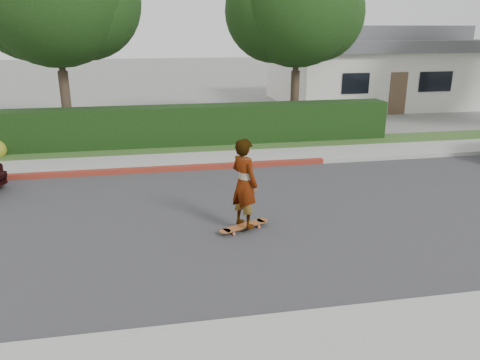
{
  "coord_description": "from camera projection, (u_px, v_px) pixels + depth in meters",
  "views": [
    {
      "loc": [
        -4.3,
        -9.82,
        4.22
      ],
      "look_at": [
        -2.51,
        -0.16,
        1.0
      ],
      "focal_mm": 35.0,
      "sensor_mm": 36.0,
      "label": 1
    }
  ],
  "objects": [
    {
      "name": "planting_strip",
      "position": [
        273.0,
        145.0,
        17.39
      ],
      "size": [
        60.0,
        1.6,
        0.1
      ],
      "primitive_type": "cube",
      "color": "#2D4C1E",
      "rests_on": "ground"
    },
    {
      "name": "hedge",
      "position": [
        191.0,
        126.0,
        17.21
      ],
      "size": [
        15.0,
        1.0,
        1.5
      ],
      "primitive_type": "cube",
      "color": "black",
      "rests_on": "ground"
    },
    {
      "name": "sidewalk_far",
      "position": [
        285.0,
        156.0,
        15.89
      ],
      "size": [
        60.0,
        1.6,
        0.12
      ],
      "primitive_type": "cube",
      "color": "gray",
      "rests_on": "ground"
    },
    {
      "name": "sidewalk_near",
      "position": [
        479.0,
        339.0,
        6.54
      ],
      "size": [
        60.0,
        1.6,
        0.12
      ],
      "primitive_type": "cube",
      "color": "gray",
      "rests_on": "ground"
    },
    {
      "name": "curb_far",
      "position": [
        293.0,
        162.0,
        15.04
      ],
      "size": [
        60.0,
        0.2,
        0.15
      ],
      "primitive_type": "cube",
      "color": "#9E9E99",
      "rests_on": "ground"
    },
    {
      "name": "house",
      "position": [
        368.0,
        66.0,
        26.92
      ],
      "size": [
        10.6,
        8.6,
        4.3
      ],
      "color": "beige",
      "rests_on": "ground"
    },
    {
      "name": "road",
      "position": [
        341.0,
        211.0,
        11.23
      ],
      "size": [
        60.0,
        8.0,
        0.01
      ],
      "primitive_type": "cube",
      "color": "#2D2D30",
      "rests_on": "ground"
    },
    {
      "name": "curb_red_section",
      "position": [
        134.0,
        171.0,
        14.18
      ],
      "size": [
        12.0,
        0.21,
        0.15
      ],
      "primitive_type": "cube",
      "color": "maroon",
      "rests_on": "ground"
    },
    {
      "name": "tree_center",
      "position": [
        296.0,
        9.0,
        18.55
      ],
      "size": [
        5.66,
        4.84,
        7.44
      ],
      "color": "#33261C",
      "rests_on": "ground"
    },
    {
      "name": "skateboard",
      "position": [
        244.0,
        226.0,
        10.15
      ],
      "size": [
        1.23,
        0.73,
        0.11
      ],
      "rotation": [
        0.0,
        0.0,
        0.43
      ],
      "color": "#B95C32",
      "rests_on": "ground"
    },
    {
      "name": "curb_near",
      "position": [
        442.0,
        303.0,
        7.38
      ],
      "size": [
        60.0,
        0.2,
        0.15
      ],
      "primitive_type": "cube",
      "color": "#9E9E99",
      "rests_on": "ground"
    },
    {
      "name": "skateboarder",
      "position": [
        244.0,
        183.0,
        9.84
      ],
      "size": [
        0.76,
        0.84,
        1.93
      ],
      "primitive_type": "imported",
      "rotation": [
        0.0,
        0.0,
        2.11
      ],
      "color": "white",
      "rests_on": "skateboard"
    },
    {
      "name": "ground",
      "position": [
        341.0,
        211.0,
        11.24
      ],
      "size": [
        120.0,
        120.0,
        0.0
      ],
      "primitive_type": "plane",
      "color": "slate",
      "rests_on": "ground"
    }
  ]
}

